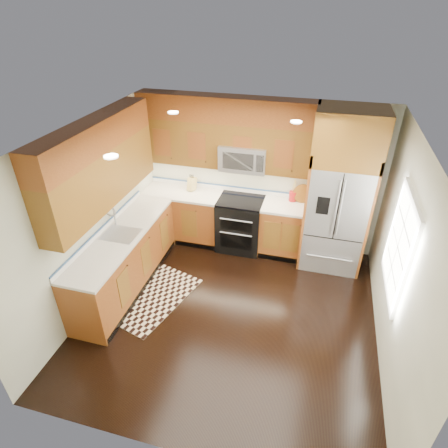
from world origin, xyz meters
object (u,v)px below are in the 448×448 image
(knife_block, at_px, (192,184))
(rug, at_px, (154,297))
(refrigerator, at_px, (339,193))
(range, at_px, (240,224))
(utensil_crock, at_px, (293,194))

(knife_block, bearing_deg, rug, -90.87)
(knife_block, bearing_deg, refrigerator, -4.50)
(range, xyz_separation_m, refrigerator, (1.55, -0.04, 0.83))
(range, bearing_deg, refrigerator, -1.40)
(refrigerator, height_order, utensil_crock, refrigerator)
(rug, distance_m, knife_block, 2.10)
(rug, relative_size, knife_block, 4.76)
(refrigerator, distance_m, rug, 3.25)
(refrigerator, xyz_separation_m, utensil_crock, (-0.71, 0.26, -0.24))
(range, height_order, knife_block, knife_block)
(range, relative_size, rug, 0.67)
(refrigerator, distance_m, knife_block, 2.49)
(range, height_order, refrigerator, refrigerator)
(knife_block, bearing_deg, utensil_crock, 2.03)
(utensil_crock, bearing_deg, refrigerator, -19.94)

